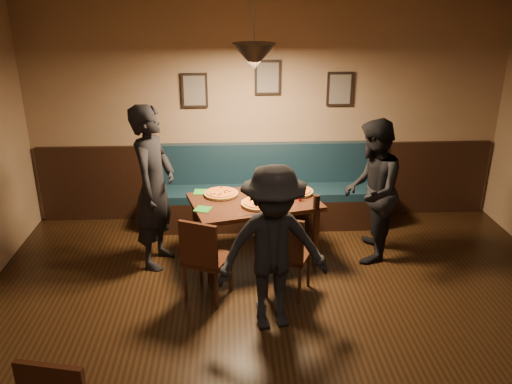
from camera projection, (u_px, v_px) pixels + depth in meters
ceiling at (316, 5)px, 2.83m from camera, size 7.00×7.00×0.00m
wall_back at (267, 113)px, 6.60m from camera, size 6.00×0.00×6.00m
wainscot at (267, 181)px, 6.90m from camera, size 5.88×0.06×1.00m
booth_bench at (268, 188)px, 6.65m from camera, size 3.00×0.60×1.00m
picture_left at (195, 90)px, 6.42m from camera, size 0.32×0.04×0.42m
picture_center at (268, 77)px, 6.41m from camera, size 0.32×0.04×0.42m
picture_right at (340, 89)px, 6.50m from camera, size 0.32×0.04×0.42m
pendant_lamp at (254, 56)px, 5.14m from camera, size 0.44×0.44×0.25m
dining_table at (254, 230)px, 5.84m from camera, size 1.52×1.18×0.72m
chair_near_left at (208, 257)px, 5.08m from camera, size 0.51×0.51×0.88m
chair_near_right at (289, 253)px, 5.16m from camera, size 0.52×0.52×0.89m
diner_left at (154, 188)px, 5.57m from camera, size 0.58×0.74×1.79m
diner_right at (371, 191)px, 5.72m from camera, size 0.82×0.93×1.60m
diner_front at (273, 249)px, 4.54m from camera, size 1.08×0.74×1.53m
pizza_a at (221, 193)px, 5.82m from camera, size 0.47×0.47×0.04m
pizza_b at (259, 203)px, 5.56m from camera, size 0.49×0.49×0.04m
pizza_c at (296, 191)px, 5.88m from camera, size 0.48×0.48×0.04m
soda_glass at (316, 202)px, 5.45m from camera, size 0.08×0.08×0.16m
tabasco_bottle at (300, 196)px, 5.65m from camera, size 0.04×0.04×0.13m
napkin_a at (201, 192)px, 5.92m from camera, size 0.18×0.18×0.01m
napkin_b at (203, 209)px, 5.46m from camera, size 0.20×0.20×0.01m
cutlery_set at (255, 215)px, 5.32m from camera, size 0.18×0.04×0.00m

